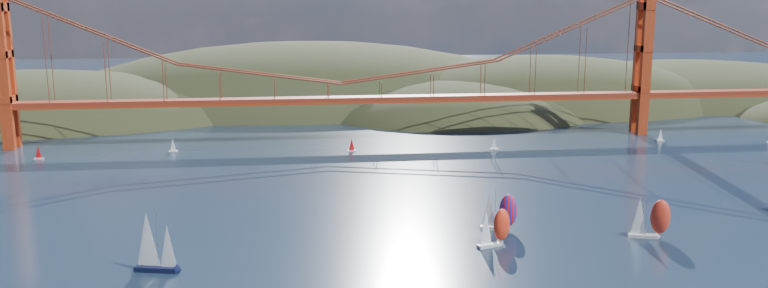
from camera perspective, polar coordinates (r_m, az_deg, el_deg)
headlands at (r=391.45m, az=2.30°, el=1.33°), size 725.00×225.00×96.00m
bridge at (r=283.39m, az=-3.65°, el=6.70°), size 552.00×12.00×55.00m
sloop_navy at (r=156.72m, az=-17.16°, el=-7.19°), size 9.09×6.08×13.50m
racer_0 at (r=166.68m, az=8.34°, el=-6.27°), size 8.35×5.36×9.34m
racer_1 at (r=180.81m, az=19.55°, el=-5.28°), size 9.14×5.27×10.24m
racer_rwb at (r=178.29m, az=8.70°, el=-5.04°), size 8.82×5.51×9.87m
distant_boat_2 at (r=278.60m, az=-24.84°, el=-0.58°), size 3.00×2.00×4.70m
distant_boat_3 at (r=275.62m, az=-15.78°, el=-0.08°), size 3.00×2.00×4.70m
distant_boat_4 at (r=303.80m, az=20.32°, el=0.65°), size 3.00×2.00×4.70m
distant_boat_8 at (r=271.42m, az=8.38°, el=0.05°), size 3.00×2.00×4.70m
distant_boat_9 at (r=265.85m, az=-2.48°, el=-0.07°), size 3.00×2.00×4.70m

